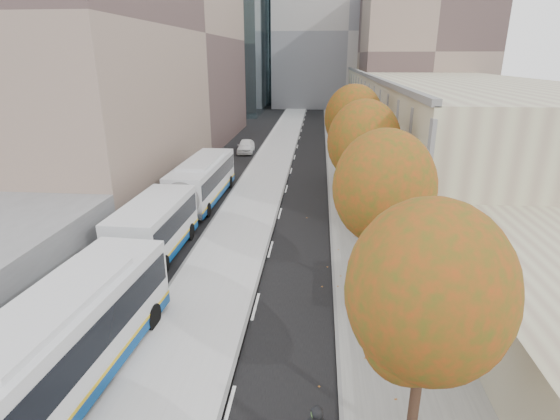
# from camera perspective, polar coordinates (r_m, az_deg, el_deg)

# --- Properties ---
(bus_platform) EXTENTS (4.25, 150.00, 0.15)m
(bus_platform) POSITION_cam_1_polar(r_m,az_deg,el_deg) (40.99, -1.76, 4.95)
(bus_platform) COLOR silver
(bus_platform) RESTS_ON ground
(sidewalk) EXTENTS (4.75, 150.00, 0.08)m
(sidewalk) POSITION_cam_1_polar(r_m,az_deg,el_deg) (40.85, 9.49, 4.59)
(sidewalk) COLOR gray
(sidewalk) RESTS_ON ground
(building_tan) EXTENTS (18.00, 92.00, 8.00)m
(building_tan) POSITION_cam_1_polar(r_m,az_deg,el_deg) (70.23, 17.56, 13.40)
(building_tan) COLOR tan
(building_tan) RESTS_ON ground
(building_midrise) EXTENTS (24.00, 46.00, 25.00)m
(building_midrise) POSITION_cam_1_polar(r_m,az_deg,el_deg) (51.12, -23.72, 20.37)
(building_midrise) COLOR gray
(building_midrise) RESTS_ON ground
(building_far_block) EXTENTS (30.00, 18.00, 30.00)m
(building_far_block) POSITION_cam_1_polar(r_m,az_deg,el_deg) (100.64, 8.61, 21.90)
(building_far_block) COLOR #9E9692
(building_far_block) RESTS_ON ground
(bus_shelter) EXTENTS (1.90, 4.40, 2.53)m
(bus_shelter) POSITION_cam_1_polar(r_m,az_deg,el_deg) (18.03, 20.16, -8.65)
(bus_shelter) COLOR #383A3F
(bus_shelter) RESTS_ON sidewalk
(tree_b) EXTENTS (4.00, 4.00, 6.97)m
(tree_b) POSITION_cam_1_polar(r_m,az_deg,el_deg) (11.12, 18.85, -10.05)
(tree_b) COLOR #322013
(tree_b) RESTS_ON sidewalk
(tree_c) EXTENTS (4.20, 4.20, 7.28)m
(tree_c) POSITION_cam_1_polar(r_m,az_deg,el_deg) (18.33, 13.41, 2.86)
(tree_c) COLOR #322013
(tree_c) RESTS_ON sidewalk
(tree_d) EXTENTS (4.40, 4.40, 7.60)m
(tree_d) POSITION_cam_1_polar(r_m,az_deg,el_deg) (26.98, 10.89, 8.74)
(tree_d) COLOR #322013
(tree_d) RESTS_ON sidewalk
(tree_e) EXTENTS (4.60, 4.60, 7.92)m
(tree_e) POSITION_cam_1_polar(r_m,az_deg,el_deg) (35.81, 9.58, 11.74)
(tree_e) COLOR #322013
(tree_e) RESTS_ON sidewalk
(bus_far) EXTENTS (2.97, 18.08, 3.01)m
(bus_far) POSITION_cam_1_polar(r_m,az_deg,el_deg) (29.37, -12.17, 1.81)
(bus_far) COLOR silver
(bus_far) RESTS_ON ground
(distant_car) EXTENTS (1.99, 4.43, 1.48)m
(distant_car) POSITION_cam_1_polar(r_m,az_deg,el_deg) (49.95, -4.48, 8.32)
(distant_car) COLOR white
(distant_car) RESTS_ON ground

